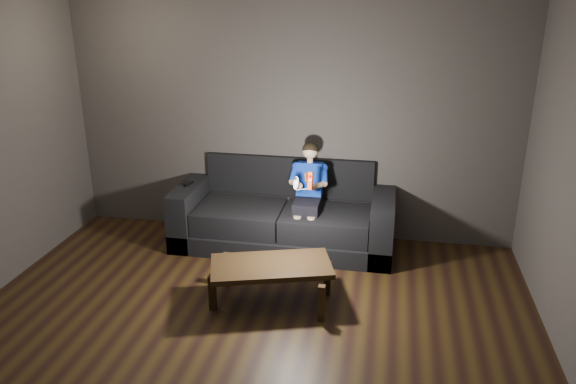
# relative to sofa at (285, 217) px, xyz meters

# --- Properties ---
(floor) EXTENTS (5.00, 5.00, 0.00)m
(floor) POSITION_rel_sofa_xyz_m (0.00, -2.19, -0.30)
(floor) COLOR black
(floor) RESTS_ON ground
(back_wall) EXTENTS (5.00, 0.04, 2.70)m
(back_wall) POSITION_rel_sofa_xyz_m (0.00, 0.31, 1.05)
(back_wall) COLOR #3E3736
(back_wall) RESTS_ON ground
(sofa) EXTENTS (2.39, 1.03, 0.92)m
(sofa) POSITION_rel_sofa_xyz_m (0.00, 0.00, 0.00)
(sofa) COLOR black
(sofa) RESTS_ON floor
(child) EXTENTS (0.41, 0.50, 1.01)m
(child) POSITION_rel_sofa_xyz_m (0.27, -0.08, 0.43)
(child) COLOR black
(child) RESTS_ON sofa
(wii_remote_red) EXTENTS (0.05, 0.07, 0.18)m
(wii_remote_red) POSITION_rel_sofa_xyz_m (0.35, -0.47, 0.62)
(wii_remote_red) COLOR red
(wii_remote_red) RESTS_ON child
(nunchuk_white) EXTENTS (0.08, 0.10, 0.15)m
(nunchuk_white) POSITION_rel_sofa_xyz_m (0.20, -0.46, 0.58)
(nunchuk_white) COLOR white
(nunchuk_white) RESTS_ON child
(wii_remote_black) EXTENTS (0.07, 0.15, 0.03)m
(wii_remote_black) POSITION_rel_sofa_xyz_m (-1.08, -0.09, 0.36)
(wii_remote_black) COLOR black
(wii_remote_black) RESTS_ON sofa
(coffee_table) EXTENTS (1.19, 0.83, 0.39)m
(coffee_table) POSITION_rel_sofa_xyz_m (0.12, -1.28, 0.04)
(coffee_table) COLOR black
(coffee_table) RESTS_ON floor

